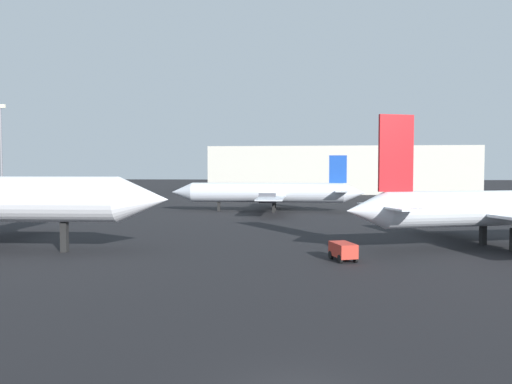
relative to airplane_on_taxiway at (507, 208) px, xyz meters
name	(u,v)px	position (x,y,z in m)	size (l,w,h in m)	color
airplane_on_taxiway	(507,208)	(0.00, 0.00, 0.00)	(29.02, 22.12, 10.93)	silver
airplane_distant	(268,193)	(-22.28, 32.53, -0.40)	(30.51, 24.37, 8.80)	silver
airplane_far_left	(7,187)	(-70.56, 40.01, 0.00)	(31.57, 25.03, 9.74)	silver
baggage_cart	(343,250)	(-14.21, -7.03, -2.62)	(2.03, 2.69, 1.30)	red
light_mast_left	(1,146)	(-83.29, 57.83, 8.38)	(2.40, 0.50, 20.97)	slate
terminal_building	(339,170)	(-6.26, 93.96, 3.06)	(71.51, 20.22, 12.88)	beige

